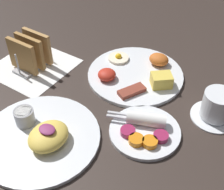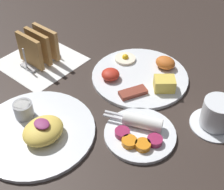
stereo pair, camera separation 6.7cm
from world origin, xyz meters
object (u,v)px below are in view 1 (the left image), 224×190
at_px(plate_breakfast, 137,73).
at_px(plate_foreground, 42,136).
at_px(plate_condiments, 145,130).
at_px(coffee_cup, 217,107).
at_px(toast_rack, 30,53).

height_order(plate_breakfast, plate_foreground, plate_foreground).
height_order(plate_condiments, plate_foreground, plate_foreground).
bearing_deg(plate_breakfast, coffee_cup, -8.32).
height_order(plate_breakfast, plate_condiments, plate_breakfast).
bearing_deg(plate_breakfast, toast_rack, -155.30).
bearing_deg(plate_breakfast, plate_foreground, -100.90).
relative_size(plate_condiments, plate_foreground, 0.66).
relative_size(plate_breakfast, coffee_cup, 2.34).
height_order(plate_condiments, coffee_cup, coffee_cup).
distance_m(plate_condiments, toast_rack, 0.42).
bearing_deg(plate_foreground, coffee_cup, 43.53).
xyz_separation_m(toast_rack, coffee_cup, (0.54, 0.10, -0.02)).
xyz_separation_m(plate_breakfast, plate_foreground, (-0.06, -0.33, 0.00)).
relative_size(plate_condiments, coffee_cup, 1.57).
distance_m(plate_breakfast, toast_rack, 0.32).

